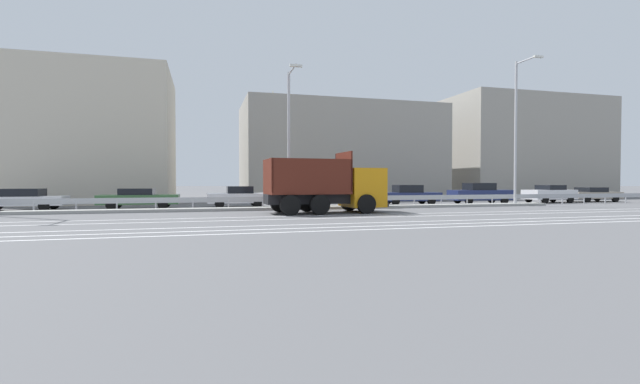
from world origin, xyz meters
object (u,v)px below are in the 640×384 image
Objects in this scene: parked_car_1 at (21,199)px; parked_car_2 at (139,198)px; median_road_sign at (376,191)px; parked_car_5 at (409,195)px; parked_car_3 at (238,196)px; parked_car_7 at (549,194)px; parked_car_4 at (326,196)px; church_tower at (273,148)px; street_lamp_2 at (517,127)px; dump_truck at (339,190)px; street_lamp_1 at (289,132)px; parked_car_6 at (480,193)px; parked_car_8 at (592,194)px.

parked_car_1 is 6.59m from parked_car_2.
parked_car_5 is at bearing 39.99° from median_road_sign.
parked_car_7 reaches higher than parked_car_3.
church_tower reaches higher than parked_car_4.
parked_car_2 is at bearing 172.41° from street_lamp_2.
street_lamp_2 is 14.47m from parked_car_4.
parked_car_4 is at bearing 167.94° from dump_truck.
dump_truck is 1.43× the size of parked_car_5.
church_tower is at bearing 153.93° from parked_car_2.
dump_truck is 21.00m from parked_car_7.
parked_car_7 is (5.82, 3.12, -4.88)m from street_lamp_2.
dump_truck is at bearing -143.48° from parked_car_3.
parked_car_4 is 19.05m from parked_car_7.
parked_car_1 is at bearing -86.12° from parked_car_5.
street_lamp_1 reaches higher than parked_car_6.
parked_car_5 reaches higher than parked_car_8.
parked_car_3 is 0.85× the size of parked_car_4.
parked_car_7 is (25.08, -0.54, 0.03)m from parked_car_3.
dump_truck is 25.80m from parked_car_8.
parked_car_2 is at bearing -85.44° from parked_car_5.
church_tower is (6.18, 23.79, 5.24)m from parked_car_3.
median_road_sign is 21.63m from parked_car_1.
parked_car_6 reaches higher than parked_car_7.
parked_car_3 is at bearing -90.07° from parked_car_1.
parked_car_1 is 1.22× the size of parked_car_3.
parked_car_8 is at bearing 18.31° from street_lamp_2.
parked_car_7 is at bearing 104.35° from dump_truck.
parked_car_1 is at bearing -90.87° from parked_car_2.
street_lamp_2 is at bearing -96.70° from parked_car_1.
parked_car_5 is at bearing 128.08° from dump_truck.
parked_car_3 is 0.87× the size of parked_car_5.
parked_car_6 reaches higher than parked_car_5.
street_lamp_2 reaches higher than parked_car_6.
parked_car_2 is at bearing -117.21° from church_tower.
parked_car_1 is 1.20× the size of parked_car_7.
median_road_sign is 15.12m from parked_car_2.
street_lamp_1 is 10.43m from parked_car_2.
parked_car_4 is (-13.23, 3.23, -4.89)m from street_lamp_2.
parked_car_6 is at bearing -84.30° from parked_car_8.
parked_car_6 is (15.79, 3.20, -3.92)m from street_lamp_1.
parked_car_4 is at bearing 129.63° from median_road_sign.
street_lamp_1 reaches higher than dump_truck.
parked_car_8 is at bearing 8.97° from median_road_sign.
parked_car_6 is at bearing -62.90° from church_tower.
church_tower reaches higher than street_lamp_2.
parked_car_8 is (29.95, -0.12, -0.07)m from parked_car_3.
street_lamp_2 is 2.16× the size of parked_car_4.
street_lamp_1 is 11.22m from parked_car_5.
church_tower is at bearing -14.94° from parked_car_3.
parked_car_5 is (9.85, 3.59, -3.99)m from street_lamp_1.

